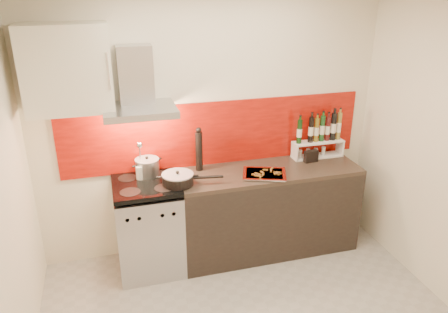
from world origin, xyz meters
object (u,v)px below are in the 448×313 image
object	(u,v)px
range_stove	(149,228)
baking_tray	(264,174)
saute_pan	(179,179)
pepper_mill	(199,150)
stock_pot	(147,167)
counter	(267,210)

from	to	relation	value
range_stove	baking_tray	size ratio (longest dim) A/B	1.88
saute_pan	pepper_mill	size ratio (longest dim) A/B	1.27
saute_pan	baking_tray	distance (m)	0.82
stock_pot	saute_pan	xyz separation A→B (m)	(0.25, -0.27, -0.03)
counter	pepper_mill	xyz separation A→B (m)	(-0.66, 0.17, 0.66)
counter	stock_pot	bearing A→B (deg)	172.06
range_stove	pepper_mill	bearing A→B (deg)	18.11
saute_pan	baking_tray	size ratio (longest dim) A/B	1.14
range_stove	saute_pan	bearing A→B (deg)	-19.43
counter	baking_tray	bearing A→B (deg)	-127.26
stock_pot	range_stove	bearing A→B (deg)	-103.96
pepper_mill	baking_tray	bearing A→B (deg)	-27.49
range_stove	stock_pot	world-z (taller)	stock_pot
stock_pot	baking_tray	bearing A→B (deg)	-14.91
range_stove	saute_pan	size ratio (longest dim) A/B	1.64
counter	pepper_mill	distance (m)	0.95
range_stove	pepper_mill	size ratio (longest dim) A/B	2.08
saute_pan	range_stove	bearing A→B (deg)	160.57
pepper_mill	baking_tray	size ratio (longest dim) A/B	0.90
saute_pan	pepper_mill	world-z (taller)	pepper_mill
saute_pan	pepper_mill	distance (m)	0.41
stock_pot	pepper_mill	world-z (taller)	pepper_mill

